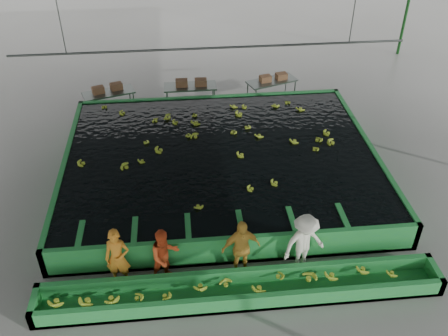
{
  "coord_description": "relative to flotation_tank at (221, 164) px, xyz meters",
  "views": [
    {
      "loc": [
        -1.25,
        -11.7,
        9.81
      ],
      "look_at": [
        0.0,
        0.5,
        1.0
      ],
      "focal_mm": 40.0,
      "sensor_mm": 36.0,
      "label": 1
    }
  ],
  "objects": [
    {
      "name": "box_stack_mid",
      "position": [
        -0.71,
        4.79,
        0.49
      ],
      "size": [
        1.23,
        0.37,
        0.26
      ],
      "primitive_type": null,
      "rotation": [
        0.0,
        0.0,
        -0.02
      ],
      "color": "brown",
      "rests_on": "packing_table_mid"
    },
    {
      "name": "packing_table_mid",
      "position": [
        -0.76,
        4.79,
        0.02
      ],
      "size": [
        2.08,
        0.83,
        0.94
      ],
      "primitive_type": null,
      "rotation": [
        0.0,
        0.0,
        0.0
      ],
      "color": "#59605B",
      "rests_on": "ground"
    },
    {
      "name": "worker_a",
      "position": [
        -2.97,
        -4.3,
        0.4
      ],
      "size": [
        0.66,
        0.47,
        1.7
      ],
      "primitive_type": "imported",
      "rotation": [
        0.0,
        0.0,
        -0.1
      ],
      "color": "orange",
      "rests_on": "ground"
    },
    {
      "name": "tank_water",
      "position": [
        0.0,
        -0.0,
        0.4
      ],
      "size": [
        9.7,
        7.7,
        0.0
      ],
      "primitive_type": "cube",
      "color": "black",
      "rests_on": "flotation_tank"
    },
    {
      "name": "worker_d",
      "position": [
        1.71,
        -4.3,
        0.43
      ],
      "size": [
        1.27,
        0.94,
        1.75
      ],
      "primitive_type": "imported",
      "rotation": [
        0.0,
        0.0,
        0.28
      ],
      "color": "white",
      "rests_on": "ground"
    },
    {
      "name": "trough_bananas",
      "position": [
        0.0,
        -5.1,
        -0.05
      ],
      "size": [
        8.59,
        0.57,
        0.11
      ],
      "primitive_type": null,
      "color": "#95AF26",
      "rests_on": "sorting_trough"
    },
    {
      "name": "box_stack_right",
      "position": [
        2.62,
        5.0,
        0.47
      ],
      "size": [
        1.19,
        0.58,
        0.25
      ],
      "primitive_type": null,
      "rotation": [
        0.0,
        0.0,
        0.24
      ],
      "color": "brown",
      "rests_on": "packing_table_right"
    },
    {
      "name": "worker_b",
      "position": [
        -1.82,
        -4.3,
        0.35
      ],
      "size": [
        0.96,
        0.87,
        1.6
      ],
      "primitive_type": "imported",
      "rotation": [
        0.0,
        0.0,
        0.42
      ],
      "color": "#DB4B1F",
      "rests_on": "ground"
    },
    {
      "name": "packing_table_left",
      "position": [
        -3.95,
        4.66,
        -0.0
      ],
      "size": [
        2.11,
        1.33,
        0.89
      ],
      "primitive_type": null,
      "rotation": [
        0.0,
        0.0,
        0.3
      ],
      "color": "#59605B",
      "rests_on": "ground"
    },
    {
      "name": "flotation_tank",
      "position": [
        0.0,
        0.0,
        0.0
      ],
      "size": [
        10.0,
        8.0,
        0.9
      ],
      "primitive_type": null,
      "color": "#248639",
      "rests_on": "ground"
    },
    {
      "name": "rail_hanger_left",
      "position": [
        -5.0,
        3.5,
        3.55
      ],
      "size": [
        0.04,
        0.04,
        2.0
      ],
      "primitive_type": "cylinder",
      "color": "#59605B",
      "rests_on": "shed_roof"
    },
    {
      "name": "box_stack_left",
      "position": [
        -3.99,
        4.74,
        0.44
      ],
      "size": [
        1.21,
        0.71,
        0.25
      ],
      "primitive_type": null,
      "rotation": [
        0.0,
        0.0,
        0.36
      ],
      "color": "brown",
      "rests_on": "packing_table_left"
    },
    {
      "name": "worker_c",
      "position": [
        0.09,
        -4.3,
        0.41
      ],
      "size": [
        1.07,
        0.59,
        1.73
      ],
      "primitive_type": "imported",
      "rotation": [
        0.0,
        0.0,
        0.18
      ],
      "color": "gold",
      "rests_on": "ground"
    },
    {
      "name": "ground",
      "position": [
        0.0,
        -1.5,
        -0.45
      ],
      "size": [
        80.0,
        80.0,
        0.0
      ],
      "primitive_type": "plane",
      "color": "slate",
      "rests_on": "ground"
    },
    {
      "name": "shed_posts",
      "position": [
        0.0,
        -1.5,
        2.05
      ],
      "size": [
        20.0,
        22.0,
        5.0
      ],
      "primitive_type": null,
      "color": "#164C19",
      "rests_on": "ground"
    },
    {
      "name": "floating_bananas",
      "position": [
        0.0,
        0.8,
        0.4
      ],
      "size": [
        9.31,
        6.35,
        0.13
      ],
      "primitive_type": null,
      "color": "#95AF26",
      "rests_on": "tank_water"
    },
    {
      "name": "packing_table_right",
      "position": [
        2.56,
        4.98,
        0.01
      ],
      "size": [
        2.17,
        1.43,
        0.92
      ],
      "primitive_type": null,
      "rotation": [
        0.0,
        0.0,
        0.34
      ],
      "color": "#59605B",
      "rests_on": "ground"
    },
    {
      "name": "rail_hanger_right",
      "position": [
        5.0,
        3.5,
        3.55
      ],
      "size": [
        0.04,
        0.04,
        2.0
      ],
      "primitive_type": "cylinder",
      "color": "#59605B",
      "rests_on": "shed_roof"
    },
    {
      "name": "sorting_trough",
      "position": [
        0.0,
        -5.1,
        -0.2
      ],
      "size": [
        10.0,
        1.0,
        0.5
      ],
      "primitive_type": null,
      "color": "#248639",
      "rests_on": "ground"
    },
    {
      "name": "shed_roof",
      "position": [
        0.0,
        -1.5,
        4.55
      ],
      "size": [
        20.0,
        22.0,
        0.04
      ],
      "primitive_type": "cube",
      "color": "gray",
      "rests_on": "shed_posts"
    },
    {
      "name": "cableway_rail",
      "position": [
        0.0,
        3.5,
        2.55
      ],
      "size": [
        0.08,
        0.08,
        14.0
      ],
      "primitive_type": "cylinder",
      "color": "#59605B",
      "rests_on": "shed_roof"
    }
  ]
}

